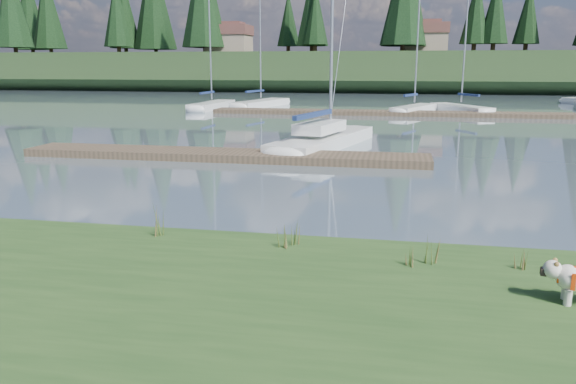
# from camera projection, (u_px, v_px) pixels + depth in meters

# --- Properties ---
(ground) EXTENTS (200.00, 200.00, 0.00)m
(ground) POSITION_uv_depth(u_px,v_px,m) (360.00, 115.00, 41.38)
(ground) COLOR slate
(ground) RESTS_ON ground
(bank) EXTENTS (60.00, 9.00, 0.35)m
(bank) POSITION_uv_depth(u_px,v_px,m) (166.00, 352.00, 6.87)
(bank) COLOR #2B4A1E
(bank) RESTS_ON ground
(ridge) EXTENTS (200.00, 20.00, 5.00)m
(ridge) POSITION_uv_depth(u_px,v_px,m) (380.00, 72.00, 81.99)
(ridge) COLOR #1D3017
(ridge) RESTS_ON ground
(sailboat_main) EXTENTS (4.19, 9.67, 13.61)m
(sailboat_main) POSITION_uv_depth(u_px,v_px,m) (330.00, 136.00, 25.55)
(sailboat_main) COLOR white
(sailboat_main) RESTS_ON ground
(dock_near) EXTENTS (16.00, 2.00, 0.30)m
(dock_near) POSITION_uv_depth(u_px,v_px,m) (222.00, 155.00, 21.98)
(dock_near) COLOR #4C3D2C
(dock_near) RESTS_ON ground
(dock_far) EXTENTS (26.00, 2.20, 0.30)m
(dock_far) POSITION_uv_depth(u_px,v_px,m) (388.00, 113.00, 40.97)
(dock_far) COLOR #4C3D2C
(dock_far) RESTS_ON ground
(sailboat_bg_0) EXTENTS (1.94, 8.21, 11.79)m
(sailboat_bg_0) POSITION_uv_depth(u_px,v_px,m) (215.00, 104.00, 47.25)
(sailboat_bg_0) COLOR white
(sailboat_bg_0) RESTS_ON ground
(sailboat_bg_1) EXTENTS (3.91, 9.16, 13.31)m
(sailboat_bg_1) POSITION_uv_depth(u_px,v_px,m) (265.00, 102.00, 49.70)
(sailboat_bg_1) COLOR white
(sailboat_bg_1) RESTS_ON ground
(sailboat_bg_2) EXTENTS (4.01, 7.13, 10.81)m
(sailboat_bg_2) POSITION_uv_depth(u_px,v_px,m) (417.00, 108.00, 43.17)
(sailboat_bg_2) COLOR white
(sailboat_bg_2) RESTS_ON ground
(sailboat_bg_3) EXTENTS (4.76, 7.15, 10.87)m
(sailboat_bg_3) POSITION_uv_depth(u_px,v_px,m) (456.00, 108.00, 43.65)
(sailboat_bg_3) COLOR white
(sailboat_bg_3) RESTS_ON ground
(weed_0) EXTENTS (0.17, 0.14, 0.52)m
(weed_0) POSITION_uv_depth(u_px,v_px,m) (295.00, 233.00, 10.35)
(weed_0) COLOR #475B23
(weed_0) RESTS_ON bank
(weed_1) EXTENTS (0.17, 0.14, 0.47)m
(weed_1) POSITION_uv_depth(u_px,v_px,m) (281.00, 238.00, 10.16)
(weed_1) COLOR #475B23
(weed_1) RESTS_ON bank
(weed_2) EXTENTS (0.17, 0.14, 0.59)m
(weed_2) POSITION_uv_depth(u_px,v_px,m) (433.00, 250.00, 9.34)
(weed_2) COLOR #475B23
(weed_2) RESTS_ON bank
(weed_3) EXTENTS (0.17, 0.14, 0.65)m
(weed_3) POSITION_uv_depth(u_px,v_px,m) (159.00, 222.00, 10.88)
(weed_3) COLOR #475B23
(weed_3) RESTS_ON bank
(weed_4) EXTENTS (0.17, 0.14, 0.38)m
(weed_4) POSITION_uv_depth(u_px,v_px,m) (410.00, 257.00, 9.26)
(weed_4) COLOR #475B23
(weed_4) RESTS_ON bank
(weed_5) EXTENTS (0.17, 0.14, 0.49)m
(weed_5) POSITION_uv_depth(u_px,v_px,m) (520.00, 257.00, 9.13)
(weed_5) COLOR #475B23
(weed_5) RESTS_ON bank
(mud_lip) EXTENTS (60.00, 0.50, 0.14)m
(mud_lip) POSITION_uv_depth(u_px,v_px,m) (255.00, 248.00, 11.11)
(mud_lip) COLOR #33281C
(mud_lip) RESTS_ON ground
(conifer_0) EXTENTS (5.72, 5.72, 14.15)m
(conifer_0) POSITION_uv_depth(u_px,v_px,m) (11.00, 3.00, 84.17)
(conifer_0) COLOR #382619
(conifer_0) RESTS_ON ridge
(conifer_1) EXTENTS (4.40, 4.40, 11.30)m
(conifer_1) POSITION_uv_depth(u_px,v_px,m) (117.00, 13.00, 85.52)
(conifer_1) COLOR #382619
(conifer_1) RESTS_ON ridge
(conifer_3) EXTENTS (4.84, 4.84, 12.25)m
(conifer_3) POSITION_uv_depth(u_px,v_px,m) (312.00, 7.00, 80.83)
(conifer_3) COLOR #382619
(conifer_3) RESTS_ON ridge
(conifer_5) EXTENTS (3.96, 3.96, 10.35)m
(conifer_5) POSITION_uv_depth(u_px,v_px,m) (496.00, 9.00, 74.49)
(conifer_5) COLOR #382619
(conifer_5) RESTS_ON ridge
(house_0) EXTENTS (6.30, 5.30, 4.65)m
(house_0) POSITION_uv_depth(u_px,v_px,m) (229.00, 39.00, 82.12)
(house_0) COLOR gray
(house_0) RESTS_ON ridge
(house_1) EXTENTS (6.30, 5.30, 4.65)m
(house_1) POSITION_uv_depth(u_px,v_px,m) (425.00, 37.00, 77.90)
(house_1) COLOR gray
(house_1) RESTS_ON ridge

